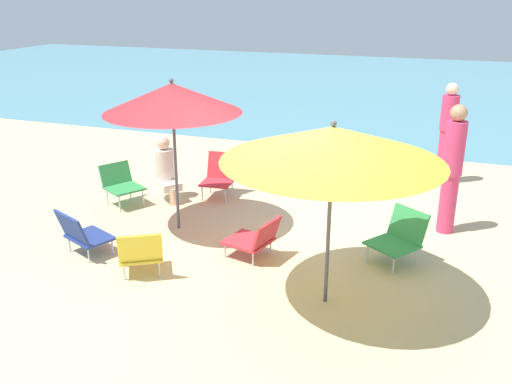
# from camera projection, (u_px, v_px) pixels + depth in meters

# --- Properties ---
(ground_plane) EXTENTS (40.00, 40.00, 0.00)m
(ground_plane) POSITION_uv_depth(u_px,v_px,m) (276.00, 266.00, 6.68)
(ground_plane) COLOR #D3BC8C
(sea_water) EXTENTS (40.00, 16.00, 0.01)m
(sea_water) POSITION_uv_depth(u_px,v_px,m) (400.00, 87.00, 18.32)
(sea_water) COLOR #5693A3
(sea_water) RESTS_ON ground_plane
(umbrella_yellow) EXTENTS (2.16, 2.16, 1.93)m
(umbrella_yellow) POSITION_uv_depth(u_px,v_px,m) (333.00, 144.00, 5.35)
(umbrella_yellow) COLOR #4C4C51
(umbrella_yellow) RESTS_ON ground_plane
(umbrella_red) EXTENTS (1.76, 1.76, 2.02)m
(umbrella_red) POSITION_uv_depth(u_px,v_px,m) (172.00, 98.00, 7.10)
(umbrella_red) COLOR #4C4C51
(umbrella_red) RESTS_ON ground_plane
(beach_chair_a) EXTENTS (0.73, 0.70, 0.60)m
(beach_chair_a) POSITION_uv_depth(u_px,v_px,m) (121.00, 183.00, 8.46)
(beach_chair_a) COLOR #33934C
(beach_chair_a) RESTS_ON ground_plane
(beach_chair_b) EXTENTS (0.70, 0.68, 0.59)m
(beach_chair_b) POSITION_uv_depth(u_px,v_px,m) (82.00, 233.00, 6.82)
(beach_chair_b) COLOR navy
(beach_chair_b) RESTS_ON ground_plane
(beach_chair_c) EXTENTS (0.74, 0.76, 0.63)m
(beach_chair_c) POSITION_uv_depth(u_px,v_px,m) (399.00, 236.00, 6.68)
(beach_chair_c) COLOR #33934C
(beach_chair_c) RESTS_ON ground_plane
(beach_chair_d) EXTENTS (0.50, 0.59, 0.66)m
(beach_chair_d) POSITION_uv_depth(u_px,v_px,m) (219.00, 175.00, 8.78)
(beach_chair_d) COLOR red
(beach_chair_d) RESTS_ON ground_plane
(beach_chair_e) EXTENTS (0.69, 0.61, 0.53)m
(beach_chair_e) POSITION_uv_depth(u_px,v_px,m) (255.00, 238.00, 6.78)
(beach_chair_e) COLOR red
(beach_chair_e) RESTS_ON ground_plane
(beach_chair_f) EXTENTS (0.67, 0.67, 0.59)m
(beach_chair_f) POSITION_uv_depth(u_px,v_px,m) (141.00, 253.00, 6.34)
(beach_chair_f) COLOR gold
(beach_chair_f) RESTS_ON ground_plane
(person_a) EXTENTS (0.51, 0.50, 0.98)m
(person_a) POSITION_uv_depth(u_px,v_px,m) (165.00, 168.00, 8.60)
(person_a) COLOR silver
(person_a) RESTS_ON ground_plane
(person_b) EXTENTS (0.26, 0.26, 1.72)m
(person_b) POSITION_uv_depth(u_px,v_px,m) (452.00, 168.00, 7.30)
(person_b) COLOR #DB3866
(person_b) RESTS_ON ground_plane
(person_c) EXTENTS (0.27, 0.27, 1.66)m
(person_c) POSITION_uv_depth(u_px,v_px,m) (447.00, 133.00, 9.19)
(person_c) COLOR #DB3866
(person_c) RESTS_ON ground_plane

